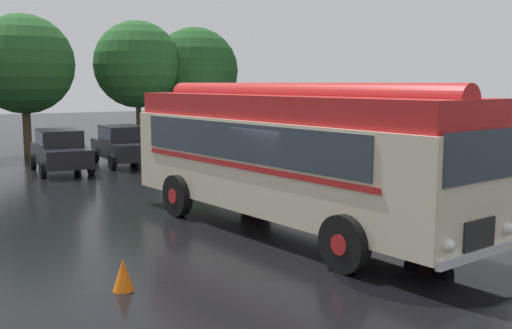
{
  "coord_description": "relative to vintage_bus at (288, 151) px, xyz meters",
  "views": [
    {
      "loc": [
        -7.44,
        -11.62,
        3.49
      ],
      "look_at": [
        0.11,
        1.64,
        1.4
      ],
      "focal_mm": 42.0,
      "sensor_mm": 36.0,
      "label": 1
    }
  ],
  "objects": [
    {
      "name": "car_mid_left",
      "position": [
        0.1,
        13.22,
        -1.05
      ],
      "size": [
        1.97,
        4.2,
        1.66
      ],
      "color": "black",
      "rests_on": "ground"
    },
    {
      "name": "ground_plane",
      "position": [
        -0.11,
        -0.13,
        -1.89
      ],
      "size": [
        120.0,
        120.0,
        0.0
      ],
      "primitive_type": "plane",
      "color": "black"
    },
    {
      "name": "tree_centre",
      "position": [
        -2.98,
        18.92,
        2.52
      ],
      "size": [
        4.76,
        4.76,
        6.75
      ],
      "color": "#4C3823",
      "rests_on": "ground"
    },
    {
      "name": "car_mid_right",
      "position": [
        2.51,
        12.65,
        -1.05
      ],
      "size": [
        2.25,
        4.34,
        1.66
      ],
      "color": "#B7BABF",
      "rests_on": "ground"
    },
    {
      "name": "puddle_patch",
      "position": [
        0.52,
        -4.02,
        -1.89
      ],
      "size": [
        3.56,
        3.56,
        0.01
      ],
      "primitive_type": "cylinder",
      "color": "black",
      "rests_on": "ground"
    },
    {
      "name": "car_near_left",
      "position": [
        -2.68,
        12.42,
        -1.05
      ],
      "size": [
        2.05,
        4.25,
        1.66
      ],
      "color": "black",
      "rests_on": "ground"
    },
    {
      "name": "vintage_bus",
      "position": [
        0.0,
        0.0,
        0.0
      ],
      "size": [
        3.92,
        10.35,
        3.49
      ],
      "color": "beige",
      "rests_on": "ground"
    },
    {
      "name": "tree_right_of_centre",
      "position": [
        2.88,
        19.24,
        2.52
      ],
      "size": [
        4.59,
        4.59,
        6.74
      ],
      "color": "#4C3823",
      "rests_on": "ground"
    },
    {
      "name": "tree_far_right",
      "position": [
        6.28,
        19.41,
        2.34
      ],
      "size": [
        4.79,
        4.79,
        6.55
      ],
      "color": "#4C3823",
      "rests_on": "ground"
    },
    {
      "name": "traffic_cone",
      "position": [
        -4.68,
        -2.16,
        -1.62
      ],
      "size": [
        0.36,
        0.36,
        0.55
      ],
      "primitive_type": "cone",
      "color": "orange",
      "rests_on": "ground"
    },
    {
      "name": "box_van",
      "position": [
        5.8,
        13.43,
        -0.53
      ],
      "size": [
        2.41,
        5.8,
        2.5
      ],
      "color": "silver",
      "rests_on": "ground"
    }
  ]
}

